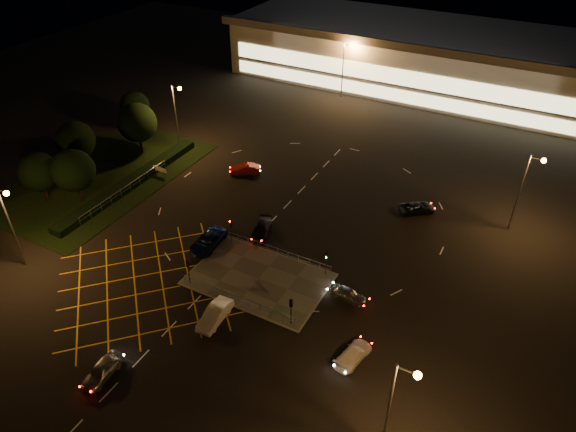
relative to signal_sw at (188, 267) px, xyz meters
The scene contains 27 objects.
ground 7.58m from the signal_sw, 56.28° to the left, with size 180.00×180.00×0.00m, color black.
pedestrian_island 7.57m from the signal_sw, 33.65° to the left, with size 14.00×9.00×0.12m, color #4C4944.
grass_verge 26.93m from the signal_sw, 153.45° to the left, with size 18.00×30.00×0.08m, color black.
hedge 22.55m from the signal_sw, 147.74° to the left, with size 2.00×26.00×1.00m, color black.
supermarket 68.13m from the signal_sw, 86.63° to the left, with size 72.00×26.50×10.50m.
streetlight_sw 19.03m from the signal_sw, 161.12° to the right, with size 1.78×0.56×10.03m.
streetlight_se 26.05m from the signal_sw, 18.14° to the right, with size 1.78×0.56×10.03m.
streetlight_nw 31.24m from the signal_sw, 129.19° to the left, with size 1.78×0.56×10.03m.
streetlight_ne 38.75m from the signal_sw, 42.43° to the left, with size 1.78×0.56×10.03m.
streetlight_far_left 54.44m from the signal_sw, 95.88° to the left, with size 1.78×0.56×10.03m.
signal_sw is the anchor object (origin of this frame).
signal_se 12.00m from the signal_sw, ahead, with size 0.28×0.30×3.15m.
signal_nw 7.99m from the signal_sw, 90.00° to the left, with size 0.28×0.30×3.15m.
signal_ne 14.41m from the signal_sw, 33.65° to the left, with size 0.28×0.30×3.15m.
tree_a 26.38m from the signal_sw, behind, with size 5.04×5.04×6.86m.
tree_b 30.55m from the signal_sw, 156.81° to the left, with size 5.40×5.40×7.35m.
tree_c 31.34m from the signal_sw, 140.20° to the left, with size 5.76×5.76×7.84m.
tree_d 39.73m from the signal_sw, 139.09° to the left, with size 4.68×4.68×6.37m.
tree_e 22.92m from the signal_sw, 164.76° to the left, with size 5.40×5.40×7.35m.
car_near_silver 13.04m from the signal_sw, 88.29° to the right, with size 1.69×4.19×1.43m, color silver.
car_queue_white 6.28m from the signal_sw, 29.69° to the right, with size 1.61×4.63×1.52m, color silver.
car_left_blue 6.67m from the signal_sw, 108.39° to the left, with size 2.45×5.32×1.48m, color #0B1842.
car_far_dkgrey 11.34m from the signal_sw, 78.66° to the left, with size 1.91×4.69×1.36m, color black.
car_right_silver 16.63m from the signal_sw, 20.43° to the left, with size 1.48×3.67×1.25m, color #9D9FA3.
car_circ_red 23.29m from the signal_sw, 107.60° to the left, with size 1.48×4.26×1.40m, color #A01A0B.
car_east_grey 29.77m from the signal_sw, 54.65° to the left, with size 2.12×4.59×1.28m, color black.
car_approach_white 18.95m from the signal_sw, ahead, with size 1.77×4.34×1.26m, color silver.
Camera 1 is at (23.88, -36.34, 37.18)m, focal length 32.00 mm.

